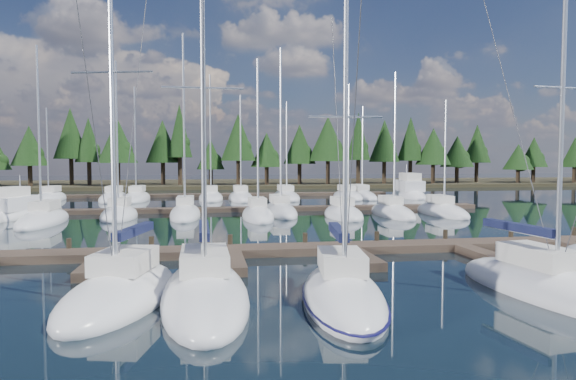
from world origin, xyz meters
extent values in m
plane|color=black|center=(0.00, 30.00, 0.00)|extent=(260.00, 260.00, 0.00)
cube|color=#332D1C|center=(0.00, 90.00, 0.30)|extent=(220.00, 30.00, 0.60)
cube|color=#4A3B2E|center=(0.00, 18.00, 0.20)|extent=(44.00, 2.00, 0.40)
cube|color=#4A3B2E|center=(-6.00, 15.00, 0.20)|extent=(0.90, 4.00, 0.40)
cube|color=#4A3B2E|center=(0.00, 15.00, 0.20)|extent=(0.90, 4.00, 0.40)
cube|color=#4A3B2E|center=(6.00, 15.00, 0.20)|extent=(0.90, 4.00, 0.40)
cube|color=#4A3B2E|center=(12.00, 15.00, 0.20)|extent=(0.90, 4.00, 0.40)
cylinder|color=#30271A|center=(-8.00, 19.00, 0.45)|extent=(0.26, 0.26, 0.90)
cylinder|color=#30271A|center=(-4.00, 19.00, 0.45)|extent=(0.26, 0.26, 0.90)
cylinder|color=#30271A|center=(0.00, 19.00, 0.45)|extent=(0.26, 0.26, 0.90)
cylinder|color=#30271A|center=(4.00, 19.00, 0.45)|extent=(0.26, 0.26, 0.90)
cylinder|color=#30271A|center=(8.00, 19.00, 0.45)|extent=(0.26, 0.26, 0.90)
cylinder|color=#30271A|center=(12.00, 19.00, 0.45)|extent=(0.26, 0.26, 0.90)
cylinder|color=#30271A|center=(16.00, 19.00, 0.45)|extent=(0.26, 0.26, 0.90)
cylinder|color=#30271A|center=(20.00, 19.00, 0.45)|extent=(0.26, 0.26, 0.90)
cube|color=#4A3B2E|center=(0.00, 40.00, 0.20)|extent=(50.00, 1.80, 0.40)
cube|color=#4A3B2E|center=(0.00, 60.00, 0.20)|extent=(46.00, 1.80, 0.40)
ellipsoid|color=silver|center=(-4.09, 9.96, 0.15)|extent=(4.64, 8.12, 1.90)
cube|color=silver|center=(-4.00, 10.33, 1.35)|extent=(2.15, 2.76, 0.70)
cylinder|color=silver|center=(-4.17, 9.59, 7.02)|extent=(0.19, 0.19, 12.04)
cylinder|color=silver|center=(-3.79, 11.23, 2.10)|extent=(0.88, 3.30, 0.12)
cube|color=#141939|center=(-3.79, 11.23, 2.25)|extent=(1.07, 3.21, 0.30)
cylinder|color=silver|center=(-4.17, 9.59, 7.62)|extent=(2.63, 0.68, 0.07)
cylinder|color=#3F3F44|center=(-4.55, 7.99, 6.87)|extent=(0.79, 3.24, 12.35)
cylinder|color=#3F3F44|center=(-3.71, 11.56, 6.87)|extent=(0.96, 3.98, 12.35)
ellipsoid|color=silver|center=(-1.28, 9.56, 0.15)|extent=(3.02, 9.25, 1.90)
cube|color=silver|center=(-1.28, 10.02, 1.35)|extent=(1.64, 2.97, 0.70)
cylinder|color=silver|center=(-1.27, 9.10, 6.56)|extent=(0.16, 0.16, 11.12)
cylinder|color=silver|center=(-1.30, 11.12, 2.10)|extent=(0.17, 4.05, 0.12)
cube|color=#141939|center=(-1.30, 11.12, 2.25)|extent=(0.40, 3.87, 0.30)
cylinder|color=silver|center=(-1.27, 9.10, 7.11)|extent=(2.62, 0.10, 0.07)
cylinder|color=#3F3F44|center=(-1.25, 7.12, 6.41)|extent=(0.08, 3.99, 11.43)
cylinder|color=#3F3F44|center=(-1.30, 11.54, 6.41)|extent=(0.09, 4.91, 11.43)
ellipsoid|color=silver|center=(3.27, 8.62, 0.15)|extent=(3.57, 7.88, 1.90)
cube|color=silver|center=(3.32, 9.00, 1.35)|extent=(1.74, 2.60, 0.70)
cylinder|color=silver|center=(3.22, 8.24, 5.71)|extent=(0.18, 0.18, 9.41)
cylinder|color=silver|center=(3.44, 9.90, 2.10)|extent=(0.55, 3.33, 0.12)
cube|color=#141939|center=(3.44, 9.90, 2.25)|extent=(0.76, 3.21, 0.30)
cylinder|color=silver|center=(3.22, 8.24, 6.18)|extent=(2.34, 0.37, 0.07)
cylinder|color=#3F3F44|center=(3.01, 6.62, 5.56)|extent=(0.45, 3.27, 9.72)
cylinder|color=#3F3F44|center=(3.48, 10.24, 5.56)|extent=(0.55, 4.03, 9.72)
ellipsoid|color=#0D0B39|center=(3.27, 8.62, 0.22)|extent=(3.72, 8.19, 0.18)
ellipsoid|color=silver|center=(10.63, 8.42, 0.15)|extent=(3.62, 9.08, 1.90)
cube|color=silver|center=(10.58, 8.86, 1.35)|extent=(1.75, 2.98, 0.70)
cylinder|color=silver|center=(10.68, 7.98, 6.67)|extent=(0.18, 0.18, 11.33)
cylinder|color=silver|center=(10.45, 9.91, 2.10)|extent=(0.58, 3.87, 0.12)
cube|color=#141939|center=(10.45, 9.91, 2.25)|extent=(0.79, 3.72, 0.30)
cylinder|color=silver|center=(10.68, 7.98, 7.23)|extent=(2.32, 0.35, 0.07)
cylinder|color=#3F3F44|center=(10.40, 10.30, 6.52)|extent=(0.59, 4.68, 11.64)
ellipsoid|color=silver|center=(-13.41, 33.25, 0.15)|extent=(2.76, 9.57, 1.90)
cube|color=silver|center=(-13.41, 33.73, 1.35)|extent=(1.52, 3.06, 0.70)
cylinder|color=silver|center=(-13.41, 32.77, 7.11)|extent=(0.16, 0.16, 12.22)
ellipsoid|color=silver|center=(-8.33, 35.94, 0.15)|extent=(2.82, 7.22, 1.90)
cube|color=silver|center=(-8.33, 36.30, 1.35)|extent=(1.55, 2.31, 0.70)
cylinder|color=silver|center=(-8.33, 35.58, 6.87)|extent=(0.16, 0.16, 11.74)
ellipsoid|color=silver|center=(-2.99, 36.20, 0.15)|extent=(2.52, 9.64, 1.90)
cube|color=silver|center=(-2.99, 36.68, 1.35)|extent=(1.38, 3.09, 0.70)
cylinder|color=silver|center=(-2.99, 35.71, 8.10)|extent=(0.16, 0.16, 14.20)
ellipsoid|color=silver|center=(2.93, 33.93, 0.15)|extent=(2.46, 8.44, 1.90)
cube|color=silver|center=(2.93, 34.35, 1.35)|extent=(1.35, 2.70, 0.70)
cylinder|color=silver|center=(2.93, 33.51, 6.95)|extent=(0.16, 0.16, 11.90)
ellipsoid|color=silver|center=(5.20, 36.83, 0.15)|extent=(2.69, 9.24, 1.90)
cube|color=silver|center=(5.20, 37.29, 1.35)|extent=(1.48, 2.96, 0.70)
cylinder|color=silver|center=(5.20, 36.37, 7.71)|extent=(0.16, 0.16, 13.43)
ellipsoid|color=silver|center=(10.07, 33.62, 0.15)|extent=(2.81, 7.07, 1.90)
cube|color=silver|center=(10.07, 33.98, 1.35)|extent=(1.55, 2.26, 0.70)
cylinder|color=silver|center=(10.07, 33.27, 6.80)|extent=(0.16, 0.16, 11.60)
ellipsoid|color=silver|center=(14.54, 34.11, 0.15)|extent=(2.43, 8.57, 1.90)
cube|color=silver|center=(14.54, 34.54, 1.35)|extent=(1.34, 2.74, 0.70)
cylinder|color=silver|center=(14.54, 33.68, 6.58)|extent=(0.16, 0.16, 11.17)
ellipsoid|color=silver|center=(19.14, 34.22, 0.15)|extent=(2.60, 8.69, 1.90)
cube|color=silver|center=(19.14, 34.66, 1.35)|extent=(1.43, 2.78, 0.70)
cylinder|color=silver|center=(19.14, 33.79, 5.47)|extent=(0.16, 0.16, 8.94)
ellipsoid|color=silver|center=(-19.50, 56.37, 0.15)|extent=(2.89, 9.32, 1.90)
cube|color=silver|center=(-19.50, 56.83, 1.35)|extent=(1.59, 2.98, 0.70)
cylinder|color=silver|center=(-19.50, 55.90, 5.94)|extent=(0.16, 0.16, 9.88)
ellipsoid|color=silver|center=(-12.09, 55.25, 0.15)|extent=(2.92, 9.85, 1.90)
cube|color=silver|center=(-12.09, 55.74, 1.35)|extent=(1.61, 3.15, 0.70)
cylinder|color=silver|center=(-12.09, 54.76, 5.94)|extent=(0.16, 0.16, 9.88)
ellipsoid|color=silver|center=(-9.43, 55.33, 0.15)|extent=(2.89, 11.09, 1.90)
cube|color=silver|center=(-9.43, 55.88, 1.35)|extent=(1.59, 3.55, 0.70)
cylinder|color=silver|center=(-9.43, 54.77, 7.18)|extent=(0.16, 0.16, 12.36)
ellipsoid|color=silver|center=(-0.68, 54.55, 0.15)|extent=(2.88, 8.96, 1.90)
cube|color=silver|center=(-0.68, 55.00, 1.35)|extent=(1.58, 2.87, 0.70)
cylinder|color=silver|center=(-0.68, 54.10, 7.94)|extent=(0.16, 0.16, 13.88)
ellipsoid|color=silver|center=(2.86, 53.97, 0.15)|extent=(2.90, 10.62, 1.90)
cube|color=silver|center=(2.86, 54.51, 1.35)|extent=(1.59, 3.40, 0.70)
cylinder|color=silver|center=(2.86, 53.44, 6.74)|extent=(0.16, 0.16, 11.48)
ellipsoid|color=silver|center=(8.46, 54.33, 0.15)|extent=(2.99, 10.09, 1.90)
cube|color=silver|center=(8.46, 54.84, 1.35)|extent=(1.64, 3.23, 0.70)
cylinder|color=silver|center=(8.46, 53.83, 6.43)|extent=(0.16, 0.16, 10.86)
ellipsoid|color=silver|center=(15.97, 53.40, 0.15)|extent=(2.99, 8.40, 1.90)
cube|color=silver|center=(15.97, 53.82, 1.35)|extent=(1.64, 2.69, 0.70)
cylinder|color=silver|center=(15.97, 52.98, 7.49)|extent=(0.16, 0.16, 12.97)
ellipsoid|color=silver|center=(18.03, 54.40, 0.15)|extent=(2.75, 9.82, 1.90)
cube|color=silver|center=(18.03, 54.89, 1.35)|extent=(1.51, 3.14, 0.70)
cylinder|color=silver|center=(18.03, 53.91, 6.25)|extent=(0.16, 0.16, 10.49)
ellipsoid|color=silver|center=(-16.91, 37.45, 0.10)|extent=(5.12, 8.97, 1.70)
cube|color=silver|center=(-16.91, 37.45, 1.23)|extent=(3.36, 5.09, 1.14)
cube|color=silver|center=(-17.03, 37.04, 2.18)|extent=(2.34, 3.30, 0.85)
cylinder|color=silver|center=(-16.67, 38.27, 2.74)|extent=(0.10, 0.10, 1.51)
ellipsoid|color=silver|center=(24.72, 55.32, 0.10)|extent=(4.39, 10.54, 2.05)
cube|color=silver|center=(24.72, 55.32, 1.48)|extent=(3.10, 5.86, 1.37)
cube|color=silver|center=(24.67, 54.81, 2.62)|extent=(2.22, 3.76, 1.03)
cylinder|color=silver|center=(24.82, 56.34, 3.31)|extent=(0.09, 0.09, 1.82)
ellipsoid|color=black|center=(-34.88, 83.40, 4.55)|extent=(2.74, 2.74, 2.74)
cylinder|color=black|center=(-29.22, 80.20, 2.25)|extent=(0.70, 0.70, 3.29)
cone|color=black|center=(-29.22, 80.20, 7.09)|extent=(5.64, 5.64, 6.40)
ellipsoid|color=black|center=(-28.72, 80.20, 5.63)|extent=(3.39, 3.39, 3.39)
cylinder|color=black|center=(-23.67, 83.34, 2.80)|extent=(0.70, 0.70, 4.40)
cone|color=black|center=(-23.67, 83.34, 9.28)|extent=(5.55, 5.55, 8.56)
ellipsoid|color=black|center=(-23.17, 83.34, 7.32)|extent=(3.33, 3.33, 3.33)
cylinder|color=black|center=(-20.62, 82.51, 2.52)|extent=(0.70, 0.70, 3.84)
cone|color=black|center=(-20.62, 82.51, 8.17)|extent=(4.51, 4.51, 7.46)
ellipsoid|color=black|center=(-20.12, 82.51, 6.46)|extent=(2.71, 2.71, 2.71)
cylinder|color=black|center=(-15.36, 78.80, 2.47)|extent=(0.70, 0.70, 3.73)
cone|color=black|center=(-15.36, 78.80, 7.96)|extent=(6.31, 6.31, 7.25)
ellipsoid|color=black|center=(-14.86, 78.80, 6.30)|extent=(3.78, 3.78, 3.78)
cylinder|color=black|center=(-8.53, 82.39, 2.47)|extent=(0.70, 0.70, 3.74)
cone|color=black|center=(-8.53, 82.39, 7.97)|extent=(5.74, 5.74, 7.27)
ellipsoid|color=black|center=(-8.03, 82.39, 6.31)|extent=(3.45, 3.45, 3.45)
cylinder|color=black|center=(-5.60, 80.91, 2.92)|extent=(0.70, 0.70, 4.64)
cone|color=black|center=(-5.60, 80.91, 9.75)|extent=(4.16, 4.16, 9.02)
ellipsoid|color=black|center=(-5.10, 80.91, 7.69)|extent=(2.50, 2.50, 2.50)
cylinder|color=black|center=(-0.46, 80.86, 1.91)|extent=(0.70, 0.70, 2.61)
cone|color=black|center=(-0.46, 80.86, 5.75)|extent=(4.69, 4.69, 5.08)
ellipsoid|color=black|center=(0.04, 80.86, 4.59)|extent=(2.81, 2.81, 2.81)
cylinder|color=black|center=(4.18, 79.48, 2.64)|extent=(0.70, 0.70, 4.07)
cone|color=black|center=(4.18, 79.48, 8.64)|extent=(5.93, 5.93, 7.92)
ellipsoid|color=black|center=(4.68, 79.48, 6.82)|extent=(3.56, 3.56, 3.56)
cylinder|color=black|center=(9.05, 79.78, 2.11)|extent=(0.70, 0.70, 3.02)
cone|color=black|center=(9.05, 79.78, 6.55)|extent=(5.49, 5.49, 5.87)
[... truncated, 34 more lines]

